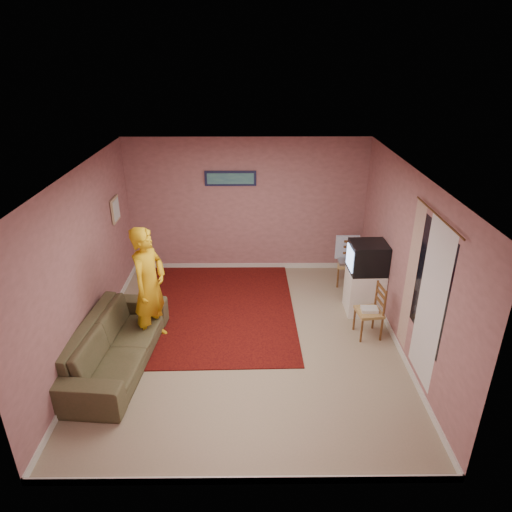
{
  "coord_description": "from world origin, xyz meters",
  "views": [
    {
      "loc": [
        0.1,
        -5.74,
        4.07
      ],
      "look_at": [
        0.15,
        0.6,
        1.14
      ],
      "focal_mm": 32.0,
      "sensor_mm": 36.0,
      "label": 1
    }
  ],
  "objects_px": {
    "chair_b": "(370,306)",
    "person": "(149,286)",
    "tv_cabinet": "(364,291)",
    "crt_tv": "(368,258)",
    "sofa": "(115,343)",
    "chair_a": "(348,259)"
  },
  "relations": [
    {
      "from": "tv_cabinet",
      "to": "chair_b",
      "type": "distance_m",
      "value": 0.74
    },
    {
      "from": "tv_cabinet",
      "to": "chair_a",
      "type": "bearing_deg",
      "value": 95.68
    },
    {
      "from": "crt_tv",
      "to": "chair_b",
      "type": "relative_size",
      "value": 1.3
    },
    {
      "from": "chair_b",
      "to": "person",
      "type": "height_order",
      "value": "person"
    },
    {
      "from": "chair_b",
      "to": "person",
      "type": "bearing_deg",
      "value": -96.26
    },
    {
      "from": "chair_b",
      "to": "crt_tv",
      "type": "bearing_deg",
      "value": 166.04
    },
    {
      "from": "tv_cabinet",
      "to": "chair_b",
      "type": "relative_size",
      "value": 1.6
    },
    {
      "from": "tv_cabinet",
      "to": "chair_b",
      "type": "height_order",
      "value": "chair_b"
    },
    {
      "from": "sofa",
      "to": "person",
      "type": "bearing_deg",
      "value": -28.52
    },
    {
      "from": "crt_tv",
      "to": "person",
      "type": "distance_m",
      "value": 3.43
    },
    {
      "from": "sofa",
      "to": "crt_tv",
      "type": "bearing_deg",
      "value": -64.74
    },
    {
      "from": "crt_tv",
      "to": "person",
      "type": "bearing_deg",
      "value": -168.56
    },
    {
      "from": "chair_a",
      "to": "chair_b",
      "type": "bearing_deg",
      "value": -78.22
    },
    {
      "from": "tv_cabinet",
      "to": "crt_tv",
      "type": "relative_size",
      "value": 1.23
    },
    {
      "from": "chair_b",
      "to": "sofa",
      "type": "distance_m",
      "value": 3.72
    },
    {
      "from": "sofa",
      "to": "chair_a",
      "type": "bearing_deg",
      "value": -52.67
    },
    {
      "from": "crt_tv",
      "to": "person",
      "type": "xyz_separation_m",
      "value": [
        -3.34,
        -0.77,
        -0.08
      ]
    },
    {
      "from": "tv_cabinet",
      "to": "sofa",
      "type": "distance_m",
      "value": 3.99
    },
    {
      "from": "sofa",
      "to": "person",
      "type": "height_order",
      "value": "person"
    },
    {
      "from": "crt_tv",
      "to": "chair_a",
      "type": "height_order",
      "value": "crt_tv"
    },
    {
      "from": "crt_tv",
      "to": "chair_a",
      "type": "relative_size",
      "value": 1.31
    },
    {
      "from": "tv_cabinet",
      "to": "chair_b",
      "type": "bearing_deg",
      "value": -97.19
    }
  ]
}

